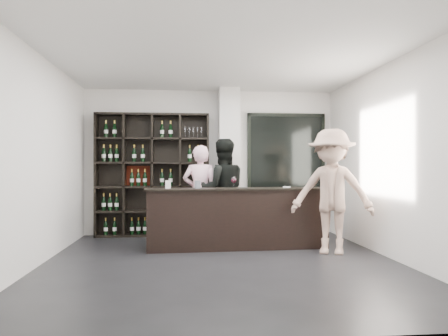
{
  "coord_description": "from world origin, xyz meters",
  "views": [
    {
      "loc": [
        -0.52,
        -6.09,
        1.34
      ],
      "look_at": [
        0.13,
        1.1,
        1.33
      ],
      "focal_mm": 35.0,
      "sensor_mm": 36.0,
      "label": 1
    }
  ],
  "objects": [
    {
      "name": "floor",
      "position": [
        0.0,
        0.0,
        -0.01
      ],
      "size": [
        5.0,
        5.5,
        0.01
      ],
      "primitive_type": "cube",
      "color": "black",
      "rests_on": "ground"
    },
    {
      "name": "wine_glass",
      "position": [
        0.28,
        1.03,
        1.11
      ],
      "size": [
        0.11,
        0.11,
        0.22
      ],
      "primitive_type": null,
      "rotation": [
        0.0,
        0.0,
        -0.19
      ],
      "color": "white",
      "rests_on": "tasting_counter"
    },
    {
      "name": "structural_column",
      "position": [
        0.35,
        2.47,
        1.45
      ],
      "size": [
        0.4,
        0.4,
        2.9
      ],
      "primitive_type": "cube",
      "color": "silver",
      "rests_on": "floor"
    },
    {
      "name": "tasting_counter",
      "position": [
        0.35,
        1.1,
        0.5
      ],
      "size": [
        3.04,
        0.64,
        1.0
      ],
      "rotation": [
        0.0,
        0.0,
        0.05
      ],
      "color": "black",
      "rests_on": "floor"
    },
    {
      "name": "spit_cup",
      "position": [
        -0.31,
        1.1,
        1.06
      ],
      "size": [
        0.11,
        0.11,
        0.13
      ],
      "primitive_type": "cylinder",
      "rotation": [
        0.0,
        0.0,
        0.13
      ],
      "color": "#AAB9CA",
      "rests_on": "tasting_counter"
    },
    {
      "name": "wine_shelf",
      "position": [
        -1.15,
        2.57,
        1.2
      ],
      "size": [
        2.2,
        0.35,
        2.4
      ],
      "primitive_type": null,
      "color": "black",
      "rests_on": "floor"
    },
    {
      "name": "customer",
      "position": [
        1.76,
        0.53,
        0.97
      ],
      "size": [
        1.44,
        1.18,
        1.94
      ],
      "primitive_type": "imported",
      "rotation": [
        0.0,
        0.0,
        -0.43
      ],
      "color": "tan",
      "rests_on": "floor"
    },
    {
      "name": "glass_panel",
      "position": [
        1.55,
        2.69,
        1.4
      ],
      "size": [
        1.6,
        0.08,
        2.1
      ],
      "color": "black",
      "rests_on": "floor"
    },
    {
      "name": "taster_black",
      "position": [
        0.16,
        1.85,
        0.93
      ],
      "size": [
        0.97,
        0.79,
        1.87
      ],
      "primitive_type": "imported",
      "rotation": [
        0.0,
        0.0,
        3.24
      ],
      "color": "black",
      "rests_on": "floor"
    },
    {
      "name": "taster_pink",
      "position": [
        -0.24,
        1.85,
        0.87
      ],
      "size": [
        0.69,
        0.5,
        1.75
      ],
      "primitive_type": "imported",
      "rotation": [
        0.0,
        0.0,
        3.01
      ],
      "color": "#F9C0D0",
      "rests_on": "floor"
    },
    {
      "name": "card_stand",
      "position": [
        -0.79,
        1.07,
        1.07
      ],
      "size": [
        0.09,
        0.05,
        0.13
      ],
      "primitive_type": "cube",
      "rotation": [
        0.0,
        0.0,
        0.05
      ],
      "color": "white",
      "rests_on": "tasting_counter"
    },
    {
      "name": "napkin_stack",
      "position": [
        1.21,
        1.19,
        1.01
      ],
      "size": [
        0.15,
        0.15,
        0.02
      ],
      "primitive_type": "cube",
      "rotation": [
        0.0,
        0.0,
        -0.32
      ],
      "color": "white",
      "rests_on": "tasting_counter"
    }
  ]
}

